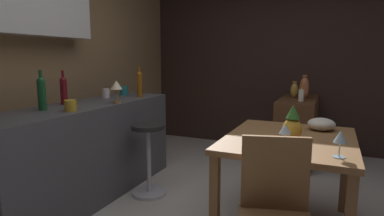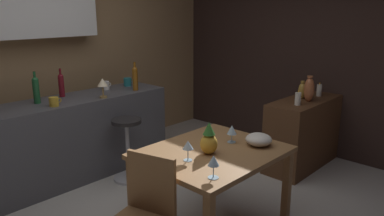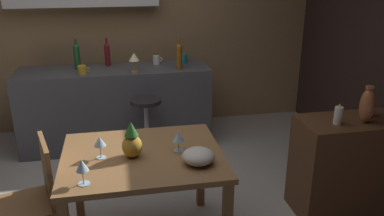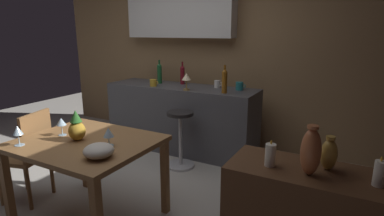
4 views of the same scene
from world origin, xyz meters
The scene contains 22 objects.
ground_plane centered at (0.00, 0.00, 0.00)m, with size 9.00×9.00×0.00m, color #B7B2A8.
wall_kitchen_back centered at (-0.06, 2.08, 1.41)m, with size 5.20×0.33×2.60m.
dining_table centered at (0.16, -0.37, 0.65)m, with size 1.11×0.92×0.74m.
kitchen_counter centered at (-0.01, 1.47, 0.45)m, with size 2.10×0.60×0.90m, color #4C4C51.
chair_near_window centered at (-0.60, -0.40, 0.49)m, with size 0.49×0.49×0.90m.
bar_stool centered at (0.29, 0.95, 0.37)m, with size 0.34×0.34×0.70m.
wine_glass_left centered at (0.41, -0.37, 0.85)m, with size 0.08×0.08×0.15m.
wine_glass_right centered at (-0.22, -0.70, 0.86)m, with size 0.08×0.08×0.16m.
wine_glass_center centered at (-0.13, -0.37, 0.86)m, with size 0.08×0.08×0.16m.
pineapple_centerpiece centered at (0.09, -0.39, 0.85)m, with size 0.14×0.14×0.26m.
fruit_bowl centered at (0.51, -0.57, 0.79)m, with size 0.22×0.22×0.10m, color beige.
wine_bottle_ruby centered at (-0.07, 1.62, 1.04)m, with size 0.06×0.06×0.31m.
wine_bottle_amber centered at (0.69, 1.30, 1.05)m, with size 0.06×0.06×0.34m.
wine_bottle_green centered at (-0.40, 1.53, 1.05)m, with size 0.07×0.07×0.33m.
cup_white centered at (0.48, 1.59, 0.95)m, with size 0.11×0.08×0.10m.
cup_teal centered at (0.79, 1.58, 0.95)m, with size 0.13×0.09×0.10m.
cup_mustard centered at (-0.33, 1.29, 0.95)m, with size 0.13×0.09×0.09m.
counter_lamp centered at (0.21, 1.24, 1.06)m, with size 0.12×0.12×0.22m.
pillar_candle_tall centered at (2.24, -0.28, 0.89)m, with size 0.06×0.06×0.17m.
pillar_candle_short centered at (1.67, -0.30, 0.89)m, with size 0.06×0.06×0.17m.
vase_brass centered at (1.98, -0.19, 0.92)m, with size 0.10×0.10×0.21m.
vase_copper centered at (1.90, -0.31, 0.96)m, with size 0.11×0.11×0.30m.
Camera 4 is at (2.08, -2.06, 1.62)m, focal length 28.69 mm.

